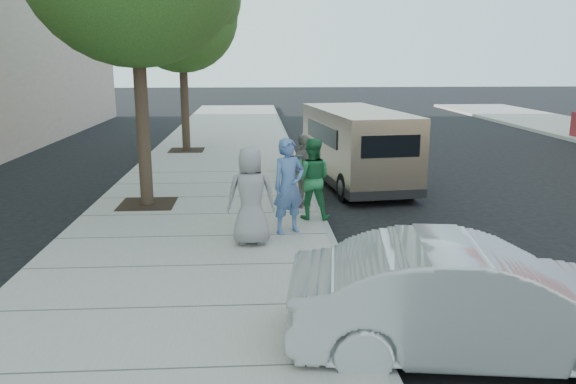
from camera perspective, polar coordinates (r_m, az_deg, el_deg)
The scene contains 11 objects.
ground at distance 10.31m, azimuth -3.73°, elevation -5.16°, with size 120.00×120.00×0.00m, color black.
sidewalk at distance 10.34m, azimuth -9.30°, elevation -4.82°, with size 5.00×60.00×0.15m, color gray.
curb_face at distance 10.37m, azimuth 4.27°, elevation -4.61°, with size 0.12×60.00×0.16m, color gray.
tree_far at distance 19.98m, azimuth -10.70°, elevation 17.73°, with size 3.92×3.80×6.49m.
parking_meter at distance 10.37m, azimuth 0.73°, elevation 1.64°, with size 0.30×0.16×1.40m.
van at distance 14.99m, azimuth 6.86°, elevation 4.74°, with size 2.42×5.54×1.99m.
sedan at distance 6.59m, azimuth 18.38°, elevation -10.52°, with size 1.42×4.07×1.34m, color #B0B4B7.
person_officer at distance 10.17m, azimuth 0.06°, elevation 0.60°, with size 0.64×0.42×1.74m, color #5072AA.
person_green_shirt at distance 11.12m, azimuth 2.41°, elevation 1.35°, with size 0.79×0.61×1.62m, color #277742.
person_gray_shirt at distance 9.56m, azimuth -3.78°, elevation -0.39°, with size 0.83×0.54×1.71m, color gray.
person_striped_polo at distance 12.02m, azimuth 1.68°, elevation 2.16°, with size 0.92×0.39×1.58m, color slate.
Camera 1 is at (0.07, -9.78, 3.25)m, focal length 35.00 mm.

